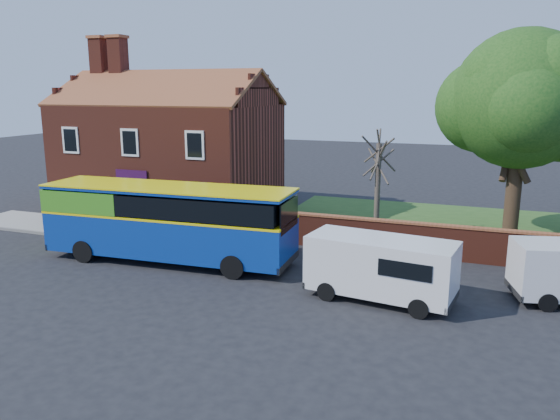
% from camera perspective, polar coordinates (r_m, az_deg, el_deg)
% --- Properties ---
extents(ground, '(120.00, 120.00, 0.00)m').
position_cam_1_polar(ground, '(21.93, -11.26, -7.56)').
color(ground, black).
rests_on(ground, ground).
extents(pavement, '(18.00, 3.50, 0.12)m').
position_cam_1_polar(pavement, '(30.29, -16.84, -2.12)').
color(pavement, gray).
rests_on(pavement, ground).
extents(kerb, '(18.00, 0.15, 0.14)m').
position_cam_1_polar(kerb, '(28.97, -18.92, -2.90)').
color(kerb, slate).
rests_on(kerb, ground).
extents(grass_strip, '(26.00, 12.00, 0.04)m').
position_cam_1_polar(grass_strip, '(31.34, 23.53, -2.23)').
color(grass_strip, '#426B28').
rests_on(grass_strip, ground).
extents(shop_building, '(12.30, 8.13, 10.50)m').
position_cam_1_polar(shop_building, '(34.34, -11.41, 5.56)').
color(shop_building, maroon).
rests_on(shop_building, ground).
extents(boundary_wall, '(22.00, 0.38, 1.60)m').
position_cam_1_polar(boundary_wall, '(25.35, 24.25, -3.77)').
color(boundary_wall, maroon).
rests_on(boundary_wall, ground).
extents(bus, '(11.18, 3.35, 3.36)m').
position_cam_1_polar(bus, '(24.40, -12.30, -0.88)').
color(bus, navy).
rests_on(bus, ground).
extents(van_near, '(5.41, 2.73, 2.28)m').
position_cam_1_polar(van_near, '(19.88, 10.53, -5.77)').
color(van_near, silver).
rests_on(van_near, ground).
extents(large_tree, '(8.45, 6.68, 10.30)m').
position_cam_1_polar(large_tree, '(29.27, 24.08, 10.11)').
color(large_tree, black).
rests_on(large_tree, ground).
extents(bare_tree, '(1.97, 2.35, 5.26)m').
position_cam_1_polar(bare_tree, '(27.76, 10.17, 2.50)').
color(bare_tree, '#4C4238').
rests_on(bare_tree, ground).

